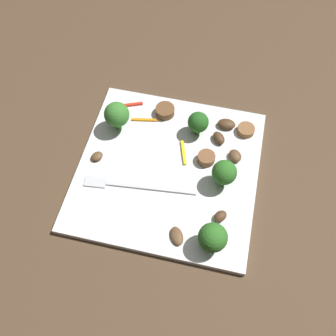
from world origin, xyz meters
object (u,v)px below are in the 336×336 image
Objects in this scene: pepper_strip_1 at (145,120)px; pepper_strip_2 at (184,153)px; broccoli_floret_1 at (198,123)px; plate at (168,170)px; mushroom_4 at (97,156)px; broccoli_floret_3 at (224,173)px; broccoli_floret_2 at (117,115)px; mushroom_2 at (220,216)px; sausage_slice_0 at (206,158)px; mushroom_1 at (227,124)px; pepper_strip_0 at (128,105)px; mushroom_3 at (219,138)px; mushroom_5 at (177,236)px; sausage_slice_2 at (246,130)px; fork at (131,186)px; broccoli_floret_0 at (213,238)px; sausage_slice_1 at (165,111)px; mushroom_0 at (235,156)px.

pepper_strip_1 is 0.97× the size of pepper_strip_2.
plate is at bearing 67.67° from broccoli_floret_1.
plate is at bearing -176.61° from mushroom_4.
broccoli_floret_1 is at bearing -57.31° from broccoli_floret_3.
broccoli_floret_2 reaches higher than broccoli_floret_1.
mushroom_2 is 1.06× the size of mushroom_4.
sausage_slice_0 is at bearing 171.79° from pepper_strip_2.
broccoli_floret_1 is at bearing -112.33° from plate.
mushroom_1 is 0.58× the size of pepper_strip_0.
mushroom_3 is (0.02, -0.08, -0.03)m from broccoli_floret_3.
mushroom_2 is at bearing -142.31° from mushroom_5.
broccoli_floret_2 is 0.06m from pepper_strip_1.
mushroom_1 is at bearing -105.98° from sausage_slice_0.
sausage_slice_2 reaches higher than mushroom_4.
mushroom_4 is at bearing 11.23° from sausage_slice_0.
mushroom_1 reaches higher than mushroom_4.
mushroom_1 is 0.09m from pepper_strip_2.
fork is 5.98× the size of mushroom_5.
plate is at bearing -51.62° from broccoli_floret_0.
mushroom_5 is at bearing 82.34° from sausage_slice_0.
mushroom_1 is at bearing -136.32° from fork.
broccoli_floret_3 is 0.17m from sausage_slice_1.
mushroom_5 is at bearing 116.95° from pepper_strip_1.
broccoli_floret_0 is at bearing 95.65° from mushroom_3.
broccoli_floret_1 is at bearing 13.76° from sausage_slice_2.
pepper_strip_0 is (0.20, -0.07, -0.00)m from mushroom_0.
broccoli_floret_2 reaches higher than fork.
mushroom_1 is at bearing -166.30° from broccoli_floret_2.
mushroom_1 is (-0.08, -0.11, 0.01)m from plate.
sausage_slice_1 is at bearing -54.44° from mushroom_2.
broccoli_floret_1 is 0.07m from sausage_slice_1.
pepper_strip_0 is (0.19, -0.23, -0.03)m from broccoli_floret_0.
sausage_slice_0 is 0.04m from pepper_strip_2.
broccoli_floret_3 is 0.12m from mushroom_1.
sausage_slice_2 is at bearing -138.68° from plate.
broccoli_floret_3 is at bearing 149.62° from pepper_strip_2.
mushroom_3 is at bearing -175.96° from broccoli_floret_2.
plate is 0.11m from mushroom_0.
mushroom_3 is (0.02, -0.14, 0.00)m from mushroom_2.
mushroom_4 is at bearing -33.78° from mushroom_5.
mushroom_1 is 0.66× the size of pepper_strip_2.
broccoli_floret_2 reaches higher than mushroom_5.
mushroom_1 is (0.02, -0.06, 0.00)m from mushroom_0.
broccoli_floret_3 is 0.23m from pepper_strip_0.
sausage_slice_1 is at bearing -42.52° from sausage_slice_0.
sausage_slice_0 is 0.05m from mushroom_3.
mushroom_0 reaches higher than pepper_strip_2.
pepper_strip_0 is 0.04m from pepper_strip_1.
mushroom_4 is 0.44× the size of pepper_strip_2.
fork is at bearing 49.46° from mushroom_1.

